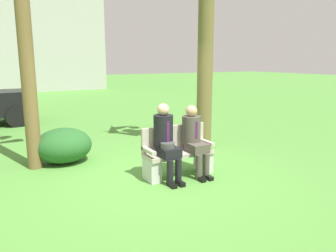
# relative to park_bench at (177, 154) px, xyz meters

# --- Properties ---
(ground_plane) EXTENTS (80.00, 80.00, 0.00)m
(ground_plane) POSITION_rel_park_bench_xyz_m (-0.35, 0.09, -0.39)
(ground_plane) COLOR #4F8E38
(park_bench) EXTENTS (1.29, 0.44, 0.90)m
(park_bench) POSITION_rel_park_bench_xyz_m (0.00, 0.00, 0.00)
(park_bench) COLOR #B7AD9E
(park_bench) RESTS_ON ground
(seated_man_left) EXTENTS (0.34, 0.72, 1.34)m
(seated_man_left) POSITION_rel_park_bench_xyz_m (-0.31, -0.12, 0.35)
(seated_man_left) COLOR black
(seated_man_left) RESTS_ON ground
(seated_man_right) EXTENTS (0.34, 0.72, 1.27)m
(seated_man_right) POSITION_rel_park_bench_xyz_m (0.27, -0.12, 0.32)
(seated_man_right) COLOR #4C473D
(seated_man_right) RESTS_ON ground
(shrub_near_bench) EXTENTS (1.14, 1.04, 0.71)m
(shrub_near_bench) POSITION_rel_park_bench_xyz_m (-1.65, 1.78, -0.04)
(shrub_near_bench) COLOR #265C26
(shrub_near_bench) RESTS_ON ground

